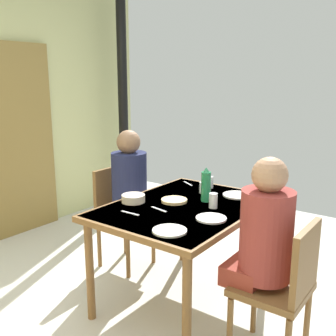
% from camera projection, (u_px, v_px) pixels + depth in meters
% --- Properties ---
extents(ground_plane, '(5.97, 5.97, 0.00)m').
position_uv_depth(ground_plane, '(152.00, 330.00, 2.61)').
color(ground_plane, beige).
extents(door_wooden, '(0.80, 0.05, 2.00)m').
position_uv_depth(door_wooden, '(20.00, 141.00, 4.11)').
color(door_wooden, olive).
rests_on(door_wooden, ground_plane).
extents(stove_pipe_column, '(0.12, 0.12, 2.68)m').
position_uv_depth(stove_pipe_column, '(123.00, 103.00, 4.91)').
color(stove_pipe_column, black).
rests_on(stove_pipe_column, ground_plane).
extents(dining_table, '(1.27, 0.93, 0.76)m').
position_uv_depth(dining_table, '(185.00, 215.00, 2.81)').
color(dining_table, brown).
rests_on(dining_table, ground_plane).
extents(chair_near_diner, '(0.40, 0.40, 0.87)m').
position_uv_depth(chair_near_diner, '(284.00, 285.00, 2.21)').
color(chair_near_diner, brown).
rests_on(chair_near_diner, ground_plane).
extents(chair_far_diner, '(0.40, 0.40, 0.87)m').
position_uv_depth(chair_far_diner, '(120.00, 210.00, 3.47)').
color(chair_far_diner, brown).
rests_on(chair_far_diner, ground_plane).
extents(person_near_diner, '(0.30, 0.37, 0.77)m').
position_uv_depth(person_near_diner, '(264.00, 232.00, 2.22)').
color(person_near_diner, maroon).
rests_on(person_near_diner, ground_plane).
extents(person_far_diner, '(0.30, 0.37, 0.77)m').
position_uv_depth(person_far_diner, '(131.00, 182.00, 3.32)').
color(person_far_diner, '#231F40').
rests_on(person_far_diner, ground_plane).
extents(water_bottle_green_near, '(0.07, 0.07, 0.26)m').
position_uv_depth(water_bottle_green_near, '(206.00, 186.00, 2.85)').
color(water_bottle_green_near, '#1F7846').
rests_on(water_bottle_green_near, dining_table).
extents(serving_bowl_center, '(0.17, 0.17, 0.05)m').
position_uv_depth(serving_bowl_center, '(133.00, 198.00, 2.85)').
color(serving_bowl_center, beige).
rests_on(serving_bowl_center, dining_table).
extents(dinner_plate_near_left, '(0.20, 0.20, 0.01)m').
position_uv_depth(dinner_plate_near_left, '(211.00, 218.00, 2.50)').
color(dinner_plate_near_left, white).
rests_on(dinner_plate_near_left, dining_table).
extents(dinner_plate_near_right, '(0.22, 0.22, 0.01)m').
position_uv_depth(dinner_plate_near_right, '(237.00, 195.00, 3.00)').
color(dinner_plate_near_right, white).
rests_on(dinner_plate_near_right, dining_table).
extents(dinner_plate_far_center, '(0.21, 0.21, 0.01)m').
position_uv_depth(dinner_plate_far_center, '(170.00, 231.00, 2.30)').
color(dinner_plate_far_center, white).
rests_on(dinner_plate_far_center, dining_table).
extents(drinking_glass_by_near_diner, '(0.06, 0.06, 0.11)m').
position_uv_depth(drinking_glass_by_near_diner, '(213.00, 201.00, 2.72)').
color(drinking_glass_by_near_diner, silver).
rests_on(drinking_glass_by_near_diner, dining_table).
extents(drinking_glass_by_far_diner, '(0.06, 0.06, 0.09)m').
position_uv_depth(drinking_glass_by_far_diner, '(203.00, 188.00, 3.07)').
color(drinking_glass_by_far_diner, silver).
rests_on(drinking_glass_by_far_diner, dining_table).
extents(drinking_glass_spare_center, '(0.06, 0.06, 0.10)m').
position_uv_depth(drinking_glass_spare_center, '(210.00, 182.00, 3.21)').
color(drinking_glass_spare_center, silver).
rests_on(drinking_glass_spare_center, dining_table).
extents(bread_plate_sliced, '(0.19, 0.19, 0.02)m').
position_uv_depth(bread_plate_sliced, '(174.00, 200.00, 2.86)').
color(bread_plate_sliced, '#DBB77A').
rests_on(bread_plate_sliced, dining_table).
extents(cutlery_knife_near, '(0.04, 0.15, 0.00)m').
position_uv_depth(cutlery_knife_near, '(159.00, 209.00, 2.69)').
color(cutlery_knife_near, silver).
rests_on(cutlery_knife_near, dining_table).
extents(cutlery_fork_near, '(0.09, 0.14, 0.00)m').
position_uv_depth(cutlery_fork_near, '(188.00, 184.00, 3.35)').
color(cutlery_fork_near, silver).
rests_on(cutlery_fork_near, dining_table).
extents(cutlery_knife_far, '(0.02, 0.15, 0.00)m').
position_uv_depth(cutlery_knife_far, '(130.00, 213.00, 2.61)').
color(cutlery_knife_far, silver).
rests_on(cutlery_knife_far, dining_table).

